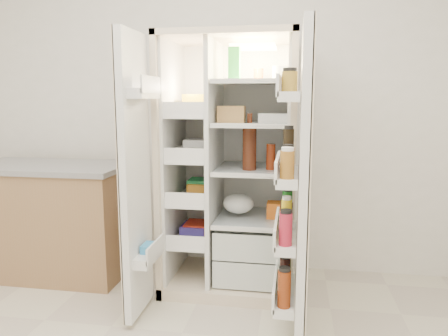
# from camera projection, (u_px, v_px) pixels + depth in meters

# --- Properties ---
(wall_back) EXTENTS (4.00, 0.02, 2.70)m
(wall_back) POSITION_uv_depth(u_px,v_px,m) (216.00, 101.00, 3.37)
(wall_back) COLOR white
(wall_back) RESTS_ON floor
(refrigerator) EXTENTS (0.92, 0.70, 1.80)m
(refrigerator) POSITION_uv_depth(u_px,v_px,m) (234.00, 185.00, 3.10)
(refrigerator) COLOR beige
(refrigerator) RESTS_ON floor
(freezer_door) EXTENTS (0.15, 0.40, 1.72)m
(freezer_door) POSITION_uv_depth(u_px,v_px,m) (136.00, 178.00, 2.57)
(freezer_door) COLOR silver
(freezer_door) RESTS_ON floor
(fridge_door) EXTENTS (0.17, 0.58, 1.72)m
(fridge_door) POSITION_uv_depth(u_px,v_px,m) (299.00, 190.00, 2.33)
(fridge_door) COLOR silver
(fridge_door) RESTS_ON floor
(kitchen_counter) EXTENTS (1.20, 0.64, 0.87)m
(kitchen_counter) POSITION_uv_depth(u_px,v_px,m) (52.00, 219.00, 3.32)
(kitchen_counter) COLOR olive
(kitchen_counter) RESTS_ON floor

